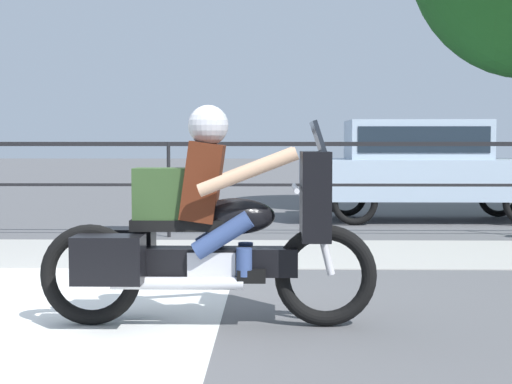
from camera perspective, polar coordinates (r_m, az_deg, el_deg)
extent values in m
plane|color=#565659|center=(6.21, -12.42, -8.75)|extent=(120.00, 120.00, 0.00)
cube|color=#A8A59E|center=(9.49, -7.60, -4.39)|extent=(44.00, 2.40, 0.01)
cube|color=silver|center=(6.09, -15.62, -9.00)|extent=(2.72, 6.00, 0.01)
cube|color=black|center=(10.99, -6.39, 3.49)|extent=(36.00, 0.04, 0.06)
cube|color=black|center=(11.00, -6.37, 0.52)|extent=(36.00, 0.03, 0.04)
cylinder|color=black|center=(11.01, -6.37, 0.18)|extent=(0.05, 0.05, 1.33)
torus|color=black|center=(5.67, 5.10, -6.08)|extent=(0.73, 0.11, 0.73)
torus|color=black|center=(5.80, -11.92, -5.92)|extent=(0.73, 0.11, 0.73)
cube|color=black|center=(5.66, -3.52, -5.06)|extent=(1.29, 0.22, 0.20)
cube|color=silver|center=(5.66, -3.17, -5.57)|extent=(0.34, 0.26, 0.26)
ellipsoid|color=black|center=(5.60, -1.46, -1.76)|extent=(0.56, 0.30, 0.26)
cube|color=black|center=(5.64, -5.25, -2.36)|extent=(0.75, 0.28, 0.08)
cube|color=black|center=(5.60, 4.31, -0.24)|extent=(0.20, 0.58, 0.63)
cube|color=#1E232B|center=(5.58, 4.54, 3.99)|extent=(0.10, 0.50, 0.24)
cylinder|color=silver|center=(5.59, 2.88, 0.27)|extent=(0.04, 0.70, 0.04)
cylinder|color=silver|center=(5.54, -5.76, -6.62)|extent=(0.93, 0.09, 0.09)
cube|color=black|center=(5.51, -10.68, -4.84)|extent=(0.48, 0.28, 0.33)
cube|color=black|center=(5.98, -9.73, -4.17)|extent=(0.48, 0.28, 0.33)
cylinder|color=silver|center=(5.63, 4.81, -3.18)|extent=(0.19, 0.06, 0.57)
cube|color=#4C1E0F|center=(5.60, -3.89, 0.76)|extent=(0.31, 0.36, 0.58)
sphere|color=tan|center=(5.59, -3.49, 4.66)|extent=(0.23, 0.23, 0.23)
sphere|color=#B7B7BC|center=(5.59, -3.49, 4.86)|extent=(0.29, 0.29, 0.29)
cylinder|color=#33477A|center=(5.47, -2.44, -3.16)|extent=(0.44, 0.13, 0.34)
cylinder|color=#33477A|center=(5.49, -0.87, -5.12)|extent=(0.11, 0.11, 0.20)
cube|color=black|center=(5.51, -0.34, -6.14)|extent=(0.20, 0.10, 0.09)
cylinder|color=#33477A|center=(5.77, -2.26, -2.81)|extent=(0.44, 0.13, 0.34)
cylinder|color=#33477A|center=(5.79, -0.76, -4.67)|extent=(0.11, 0.11, 0.20)
cube|color=black|center=(5.80, -0.27, -5.64)|extent=(0.20, 0.10, 0.09)
cylinder|color=tan|center=(5.28, -0.60, 1.47)|extent=(0.69, 0.09, 0.34)
cylinder|color=tan|center=(5.88, -0.43, 1.69)|extent=(0.69, 0.09, 0.34)
cube|color=#2D4723|center=(5.64, -6.92, -0.15)|extent=(0.38, 0.26, 0.37)
cube|color=#9EB2C6|center=(13.54, 12.61, 0.93)|extent=(4.40, 1.62, 0.67)
cube|color=#9EB2C6|center=(13.47, 11.54, 3.74)|extent=(2.29, 1.43, 0.65)
cube|color=#19232D|center=(13.72, 16.17, 3.67)|extent=(0.04, 1.27, 0.52)
cube|color=#19232D|center=(13.47, 11.54, 3.74)|extent=(2.10, 1.46, 0.42)
torus|color=black|center=(14.61, 17.25, -0.27)|extent=(0.75, 0.11, 0.75)
torus|color=black|center=(12.61, 7.19, -0.73)|extent=(0.75, 0.11, 0.75)
torus|color=black|center=(14.09, 6.55, -0.27)|extent=(0.75, 0.11, 0.75)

